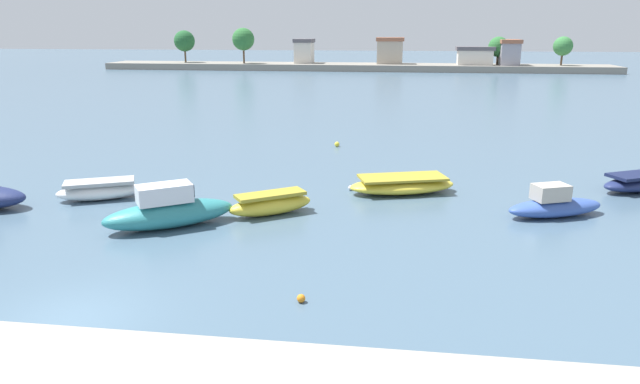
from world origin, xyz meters
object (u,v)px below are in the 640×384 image
object	(u,v)px
moored_boat_4	(271,204)
moored_boat_6	(555,205)
moored_boat_5	(402,185)
mooring_buoy_0	(301,298)
mooring_buoy_2	(337,144)
moored_boat_3	(169,211)
mooring_buoy_1	(558,195)
moored_boat_2	(100,190)
mooring_buoy_3	(351,188)

from	to	relation	value
moored_boat_4	moored_boat_6	distance (m)	12.45
moored_boat_5	mooring_buoy_0	xyz separation A→B (m)	(-3.04, -12.44, -0.28)
mooring_buoy_2	moored_boat_3	bearing A→B (deg)	-106.37
moored_boat_5	moored_boat_6	size ratio (longest dim) A/B	1.22
moored_boat_6	mooring_buoy_1	xyz separation A→B (m)	(0.90, 2.77, -0.31)
moored_boat_2	mooring_buoy_0	xyz separation A→B (m)	(11.37, -9.38, -0.31)
mooring_buoy_2	mooring_buoy_3	distance (m)	11.12
moored_boat_6	mooring_buoy_3	world-z (taller)	moored_boat_6
moored_boat_5	moored_boat_6	bearing A→B (deg)	-40.59
moored_boat_5	mooring_buoy_1	size ratio (longest dim) A/B	14.64
mooring_buoy_1	mooring_buoy_0	bearing A→B (deg)	-130.39
moored_boat_2	moored_boat_6	bearing A→B (deg)	-23.75
mooring_buoy_2	mooring_buoy_3	xyz separation A→B (m)	(1.86, -10.96, -0.05)
moored_boat_2	mooring_buoy_3	bearing A→B (deg)	-9.31
moored_boat_2	moored_boat_3	distance (m)	5.88
moored_boat_4	mooring_buoy_1	size ratio (longest dim) A/B	9.90
moored_boat_5	mooring_buoy_2	world-z (taller)	moored_boat_5
moored_boat_3	mooring_buoy_0	bearing A→B (deg)	-76.63
moored_boat_4	mooring_buoy_0	xyz separation A→B (m)	(2.74, -8.21, -0.34)
moored_boat_2	moored_boat_5	world-z (taller)	moored_boat_2
moored_boat_5	moored_boat_3	bearing A→B (deg)	-163.53
moored_boat_2	moored_boat_5	xyz separation A→B (m)	(14.41, 3.06, -0.03)
moored_boat_2	mooring_buoy_0	distance (m)	14.75
moored_boat_5	mooring_buoy_1	world-z (taller)	moored_boat_5
mooring_buoy_2	moored_boat_6	bearing A→B (deg)	-51.57
moored_boat_2	moored_boat_6	xyz separation A→B (m)	(21.01, 0.22, 0.06)
moored_boat_5	moored_boat_2	bearing A→B (deg)	174.68
mooring_buoy_1	moored_boat_2	bearing A→B (deg)	-172.22
moored_boat_3	moored_boat_6	world-z (taller)	moored_boat_3
moored_boat_2	moored_boat_3	bearing A→B (deg)	-59.18
moored_boat_3	mooring_buoy_2	xyz separation A→B (m)	(5.14, 17.50, -0.50)
moored_boat_2	moored_boat_3	size ratio (longest dim) A/B	0.78
moored_boat_2	mooring_buoy_1	bearing A→B (deg)	-16.58
moored_boat_2	mooring_buoy_1	distance (m)	22.11
mooring_buoy_1	moored_boat_4	bearing A→B (deg)	-162.55
mooring_buoy_3	moored_boat_3	bearing A→B (deg)	-136.98
moored_boat_4	mooring_buoy_1	distance (m)	13.91
moored_boat_2	moored_boat_3	world-z (taller)	moored_boat_3
moored_boat_2	mooring_buoy_3	world-z (taller)	moored_boat_2
moored_boat_6	mooring_buoy_3	xyz separation A→B (m)	(-9.18, 2.95, -0.38)
moored_boat_4	moored_boat_6	size ratio (longest dim) A/B	0.82
moored_boat_2	mooring_buoy_2	bearing A→B (deg)	30.47
moored_boat_2	moored_boat_4	bearing A→B (deg)	-32.13
mooring_buoy_1	moored_boat_5	bearing A→B (deg)	179.47
moored_boat_2	mooring_buoy_0	size ratio (longest dim) A/B	16.33
moored_boat_5	mooring_buoy_1	bearing A→B (deg)	-17.85
moored_boat_5	mooring_buoy_3	distance (m)	2.61
moored_boat_6	mooring_buoy_3	bearing A→B (deg)	140.62
moored_boat_3	mooring_buoy_3	xyz separation A→B (m)	(7.00, 6.53, -0.56)
moored_boat_3	moored_boat_4	xyz separation A→B (m)	(3.81, 2.18, -0.21)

